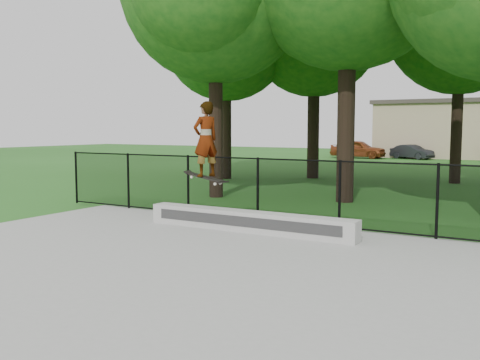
{
  "coord_description": "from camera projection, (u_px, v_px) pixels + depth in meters",
  "views": [
    {
      "loc": [
        3.92,
        -4.98,
        2.25
      ],
      "look_at": [
        -1.48,
        4.2,
        1.2
      ],
      "focal_mm": 40.0,
      "sensor_mm": 36.0,
      "label": 1
    }
  ],
  "objects": [
    {
      "name": "ground",
      "position": [
        170.0,
        314.0,
        6.47
      ],
      "size": [
        100.0,
        100.0,
        0.0
      ],
      "primitive_type": "plane",
      "color": "#235818",
      "rests_on": "ground"
    },
    {
      "name": "concrete_slab",
      "position": [
        170.0,
        311.0,
        6.47
      ],
      "size": [
        14.0,
        12.0,
        0.06
      ],
      "primitive_type": "cube",
      "color": "gray",
      "rests_on": "ground"
    },
    {
      "name": "grind_ledge",
      "position": [
        248.0,
        221.0,
        11.27
      ],
      "size": [
        4.8,
        0.4,
        0.43
      ],
      "primitive_type": "cube",
      "color": "#B8B7B3",
      "rests_on": "concrete_slab"
    },
    {
      "name": "car_a",
      "position": [
        358.0,
        149.0,
        39.42
      ],
      "size": [
        3.98,
        1.61,
        1.36
      ],
      "primitive_type": "imported",
      "rotation": [
        0.0,
        0.0,
        1.57
      ],
      "color": "brown",
      "rests_on": "ground"
    },
    {
      "name": "car_b",
      "position": [
        412.0,
        152.0,
        38.25
      ],
      "size": [
        3.03,
        2.11,
        1.03
      ],
      "primitive_type": "imported",
      "rotation": [
        0.0,
        0.0,
        1.17
      ],
      "color": "black",
      "rests_on": "ground"
    },
    {
      "name": "skater_airborne",
      "position": [
        206.0,
        141.0,
        11.33
      ],
      "size": [
        0.83,
        0.69,
        1.75
      ],
      "color": "black",
      "rests_on": "ground"
    },
    {
      "name": "chainlink_fence",
      "position": [
        340.0,
        195.0,
        11.45
      ],
      "size": [
        16.06,
        0.06,
        1.5
      ],
      "color": "black",
      "rests_on": "concrete_slab"
    },
    {
      "name": "tree_row",
      "position": [
        398.0,
        0.0,
        17.99
      ],
      "size": [
        20.47,
        18.24,
        10.35
      ],
      "color": "black",
      "rests_on": "ground"
    },
    {
      "name": "distant_building",
      "position": [
        463.0,
        129.0,
        39.86
      ],
      "size": [
        12.4,
        6.4,
        4.3
      ],
      "color": "tan",
      "rests_on": "ground"
    }
  ]
}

